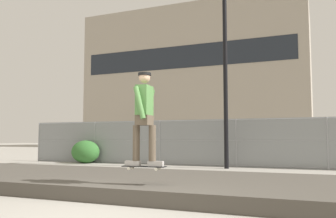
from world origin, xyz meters
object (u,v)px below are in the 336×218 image
(street_lamp, at_px, (225,40))
(shrub_left, at_px, (85,152))
(skateboard, at_px, (144,167))
(parked_car_near, at_px, (181,144))
(skater, at_px, (144,112))

(street_lamp, bearing_deg, shrub_left, 176.60)
(skateboard, xyz_separation_m, parked_car_near, (-3.22, 10.51, 0.24))
(skateboard, height_order, parked_car_near, parked_car_near)
(skater, bearing_deg, parked_car_near, 107.03)
(skateboard, relative_size, street_lamp, 0.10)
(parked_car_near, height_order, shrub_left, parked_car_near)
(street_lamp, distance_m, parked_car_near, 5.97)
(skateboard, distance_m, street_lamp, 8.29)
(skater, height_order, street_lamp, street_lamp)
(skateboard, relative_size, parked_car_near, 0.18)
(skater, bearing_deg, skateboard, -90.45)
(skateboard, xyz_separation_m, shrub_left, (-6.63, 7.55, -0.09))
(street_lamp, relative_size, parked_car_near, 1.71)
(skateboard, height_order, skater, skater)
(skater, xyz_separation_m, shrub_left, (-6.63, 7.55, -1.07))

